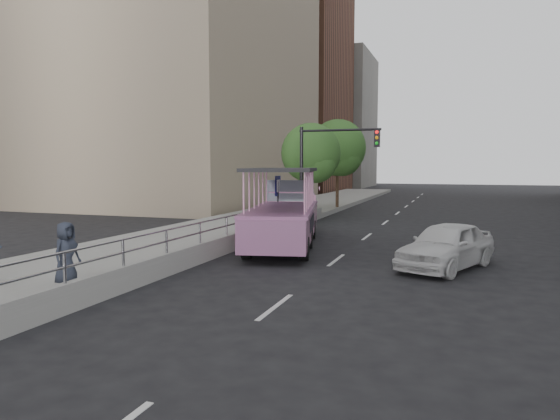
{
  "coord_description": "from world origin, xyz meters",
  "views": [
    {
      "loc": [
        4.85,
        -12.42,
        3.2
      ],
      "look_at": [
        -0.53,
        2.58,
        1.79
      ],
      "focal_mm": 32.0,
      "sensor_mm": 36.0,
      "label": 1
    }
  ],
  "objects_px": {
    "pedestrian_far": "(66,253)",
    "street_tree_near": "(312,155)",
    "parking_sign": "(278,199)",
    "traffic_signal": "(324,160)",
    "car": "(446,245)",
    "duck_boat": "(286,216)",
    "street_tree_far": "(339,150)"
  },
  "relations": [
    {
      "from": "pedestrian_far",
      "to": "street_tree_near",
      "type": "height_order",
      "value": "street_tree_near"
    },
    {
      "from": "parking_sign",
      "to": "traffic_signal",
      "type": "distance_m",
      "value": 4.51
    },
    {
      "from": "car",
      "to": "duck_boat",
      "type": "bearing_deg",
      "value": 177.22
    },
    {
      "from": "street_tree_far",
      "to": "car",
      "type": "bearing_deg",
      "value": -67.12
    },
    {
      "from": "duck_boat",
      "to": "parking_sign",
      "type": "bearing_deg",
      "value": 120.29
    },
    {
      "from": "duck_boat",
      "to": "traffic_signal",
      "type": "bearing_deg",
      "value": 88.99
    },
    {
      "from": "car",
      "to": "street_tree_near",
      "type": "bearing_deg",
      "value": 145.94
    },
    {
      "from": "traffic_signal",
      "to": "street_tree_far",
      "type": "xyz_separation_m",
      "value": [
        -1.4,
        9.43,
        0.81
      ]
    },
    {
      "from": "parking_sign",
      "to": "traffic_signal",
      "type": "bearing_deg",
      "value": 75.54
    },
    {
      "from": "street_tree_far",
      "to": "traffic_signal",
      "type": "bearing_deg",
      "value": -81.57
    },
    {
      "from": "pedestrian_far",
      "to": "street_tree_near",
      "type": "relative_size",
      "value": 0.27
    },
    {
      "from": "traffic_signal",
      "to": "parking_sign",
      "type": "bearing_deg",
      "value": -104.46
    },
    {
      "from": "street_tree_far",
      "to": "street_tree_near",
      "type": "bearing_deg",
      "value": -91.91
    },
    {
      "from": "pedestrian_far",
      "to": "parking_sign",
      "type": "bearing_deg",
      "value": -6.87
    },
    {
      "from": "traffic_signal",
      "to": "pedestrian_far",
      "type": "bearing_deg",
      "value": -98.89
    },
    {
      "from": "car",
      "to": "street_tree_near",
      "type": "height_order",
      "value": "street_tree_near"
    },
    {
      "from": "pedestrian_far",
      "to": "traffic_signal",
      "type": "relative_size",
      "value": 0.3
    },
    {
      "from": "street_tree_near",
      "to": "street_tree_far",
      "type": "bearing_deg",
      "value": 88.09
    },
    {
      "from": "car",
      "to": "parking_sign",
      "type": "relative_size",
      "value": 1.55
    },
    {
      "from": "traffic_signal",
      "to": "car",
      "type": "bearing_deg",
      "value": -54.3
    },
    {
      "from": "parking_sign",
      "to": "street_tree_near",
      "type": "bearing_deg",
      "value": 94.3
    },
    {
      "from": "duck_boat",
      "to": "parking_sign",
      "type": "height_order",
      "value": "duck_boat"
    },
    {
      "from": "street_tree_near",
      "to": "duck_boat",
      "type": "bearing_deg",
      "value": -80.61
    },
    {
      "from": "duck_boat",
      "to": "parking_sign",
      "type": "xyz_separation_m",
      "value": [
        -0.94,
        1.61,
        0.58
      ]
    },
    {
      "from": "parking_sign",
      "to": "duck_boat",
      "type": "bearing_deg",
      "value": -59.71
    },
    {
      "from": "pedestrian_far",
      "to": "parking_sign",
      "type": "relative_size",
      "value": 0.56
    },
    {
      "from": "street_tree_near",
      "to": "street_tree_far",
      "type": "height_order",
      "value": "street_tree_far"
    },
    {
      "from": "pedestrian_far",
      "to": "street_tree_far",
      "type": "distance_m",
      "value": 25.03
    },
    {
      "from": "car",
      "to": "pedestrian_far",
      "type": "bearing_deg",
      "value": -119.33
    },
    {
      "from": "car",
      "to": "street_tree_far",
      "type": "relative_size",
      "value": 0.66
    },
    {
      "from": "car",
      "to": "street_tree_near",
      "type": "distance_m",
      "value": 14.77
    },
    {
      "from": "traffic_signal",
      "to": "street_tree_far",
      "type": "height_order",
      "value": "street_tree_far"
    }
  ]
}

